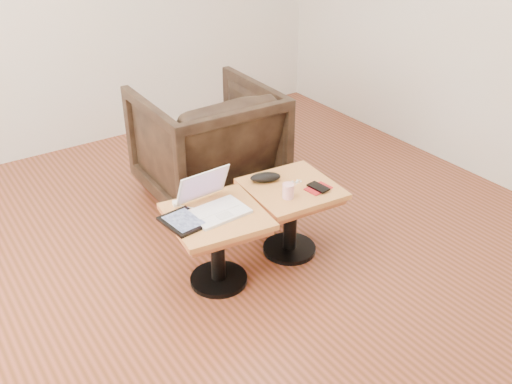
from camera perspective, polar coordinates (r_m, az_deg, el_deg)
room_shell at (r=2.65m, az=-3.71°, el=14.72°), size 4.52×4.52×2.71m
side_table_left at (r=3.07m, az=-3.93°, el=-3.95°), size 0.55×0.55×0.45m
side_table_right at (r=3.32m, az=3.51°, el=-1.11°), size 0.53×0.53×0.45m
laptop at (r=3.02m, az=-4.31°, el=-1.12°), size 0.32×0.30×0.20m
tablet at (r=2.95m, az=-7.26°, el=-2.94°), size 0.21×0.25×0.02m
charging_adapter at (r=3.10m, az=-7.95°, el=-1.14°), size 0.05×0.05×0.02m
glasses_case at (r=3.30m, az=0.95°, el=1.49°), size 0.20×0.15×0.06m
striped_cup at (r=3.13m, az=3.24°, el=0.11°), size 0.08×0.08×0.08m
earbuds_tangle at (r=3.31m, az=4.10°, el=1.06°), size 0.06×0.04×0.01m
phone_on_sleeve at (r=3.25m, az=6.25°, el=0.42°), size 0.15×0.13×0.02m
armchair at (r=3.92m, az=-4.92°, el=4.88°), size 0.87×0.90×0.79m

